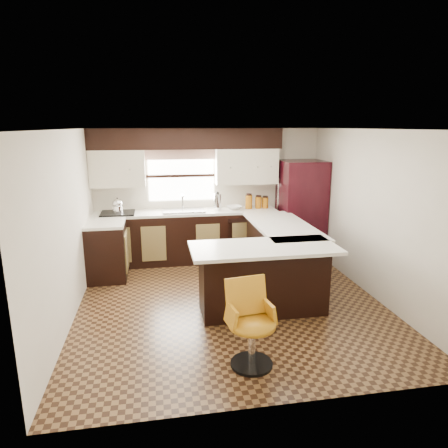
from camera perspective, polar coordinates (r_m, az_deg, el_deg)
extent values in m
plane|color=#49301A|center=(5.80, 0.88, -11.06)|extent=(4.40, 4.40, 0.00)
plane|color=silver|center=(5.26, 0.98, 13.39)|extent=(4.40, 4.40, 0.00)
plane|color=beige|center=(7.53, -2.23, 4.35)|extent=(4.40, 0.00, 4.40)
plane|color=beige|center=(3.36, 8.07, -7.98)|extent=(4.40, 0.00, 4.40)
plane|color=beige|center=(5.42, -21.42, -0.36)|extent=(0.00, 4.40, 4.40)
plane|color=beige|center=(6.15, 20.54, 1.30)|extent=(0.00, 4.40, 4.40)
cube|color=black|center=(7.36, -5.33, -1.91)|extent=(3.30, 0.60, 0.90)
cube|color=black|center=(6.76, -16.36, -3.86)|extent=(0.60, 0.70, 0.90)
cube|color=silver|center=(7.25, -5.42, 1.68)|extent=(3.30, 0.60, 0.04)
cube|color=silver|center=(6.64, -16.64, 0.03)|extent=(0.60, 0.70, 0.04)
cube|color=black|center=(7.22, -5.33, 12.03)|extent=(3.40, 0.35, 0.36)
cube|color=beige|center=(7.25, -14.98, 7.67)|extent=(0.94, 0.35, 0.64)
cube|color=beige|center=(7.42, 3.19, 8.25)|extent=(1.14, 0.35, 0.64)
cube|color=white|center=(7.41, -6.09, 6.87)|extent=(1.20, 0.02, 0.90)
cube|color=#D19B93|center=(7.34, -6.15, 9.85)|extent=(1.30, 0.06, 0.18)
cube|color=#B2B2B7|center=(7.21, -5.81, 1.93)|extent=(0.75, 0.45, 0.03)
cube|color=black|center=(7.24, 2.78, -2.30)|extent=(0.58, 0.03, 0.78)
cube|color=black|center=(7.23, -14.93, 1.52)|extent=(0.58, 0.50, 0.02)
cube|color=black|center=(6.41, 7.79, -4.39)|extent=(0.60, 1.95, 0.90)
cube|color=black|center=(5.39, 5.57, -7.93)|extent=(1.65, 0.60, 0.90)
cube|color=silver|center=(6.29, 8.37, -0.27)|extent=(0.84, 1.95, 0.04)
cube|color=silver|center=(5.14, 5.74, -3.41)|extent=(1.89, 0.84, 0.04)
cube|color=black|center=(7.61, 10.91, 2.02)|extent=(0.78, 0.75, 1.83)
cylinder|color=silver|center=(7.28, -0.93, 3.18)|extent=(0.14, 0.14, 0.30)
imported|color=white|center=(7.35, 1.46, 2.37)|extent=(0.34, 0.34, 0.07)
cylinder|color=#9F5B0D|center=(7.41, 3.56, 3.16)|extent=(0.13, 0.13, 0.25)
cylinder|color=#9F5B0D|center=(7.46, 4.93, 3.07)|extent=(0.12, 0.12, 0.21)
cylinder|color=#9F5B0D|center=(7.50, 5.90, 3.03)|extent=(0.12, 0.12, 0.20)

